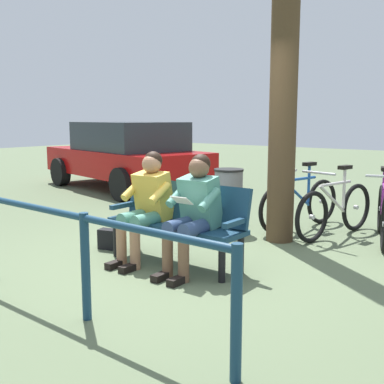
{
  "coord_description": "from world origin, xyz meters",
  "views": [
    {
      "loc": [
        -3.16,
        3.79,
        1.56
      ],
      "look_at": [
        0.03,
        -0.3,
        0.75
      ],
      "focal_mm": 44.6,
      "sensor_mm": 36.0,
      "label": 1
    }
  ],
  "objects_px": {
    "litter_bin": "(228,200)",
    "bicycle_silver": "(335,210)",
    "parked_car": "(126,154)",
    "tree_trunk": "(284,89)",
    "person_reading": "(194,208)",
    "bicycle_green": "(383,214)",
    "bicycle_orange": "(300,203)",
    "person_companion": "(147,201)",
    "bench": "(179,217)",
    "handbag": "(111,239)"
  },
  "relations": [
    {
      "from": "bench",
      "to": "handbag",
      "type": "relative_size",
      "value": 5.35
    },
    {
      "from": "bicycle_green",
      "to": "parked_car",
      "type": "xyz_separation_m",
      "value": [
        5.85,
        -1.2,
        0.41
      ]
    },
    {
      "from": "person_companion",
      "to": "bench",
      "type": "bearing_deg",
      "value": -152.88
    },
    {
      "from": "bicycle_green",
      "to": "bicycle_orange",
      "type": "relative_size",
      "value": 0.98
    },
    {
      "from": "bench",
      "to": "bicycle_silver",
      "type": "relative_size",
      "value": 0.97
    },
    {
      "from": "bicycle_green",
      "to": "bicycle_silver",
      "type": "height_order",
      "value": "same"
    },
    {
      "from": "handbag",
      "to": "bicycle_orange",
      "type": "relative_size",
      "value": 0.18
    },
    {
      "from": "bicycle_silver",
      "to": "parked_car",
      "type": "height_order",
      "value": "parked_car"
    },
    {
      "from": "tree_trunk",
      "to": "parked_car",
      "type": "relative_size",
      "value": 0.85
    },
    {
      "from": "bench",
      "to": "tree_trunk",
      "type": "xyz_separation_m",
      "value": [
        -0.41,
        -1.52,
        1.4
      ]
    },
    {
      "from": "litter_bin",
      "to": "tree_trunk",
      "type": "bearing_deg",
      "value": 175.4
    },
    {
      "from": "person_companion",
      "to": "parked_car",
      "type": "distance_m",
      "value": 5.47
    },
    {
      "from": "person_companion",
      "to": "tree_trunk",
      "type": "relative_size",
      "value": 0.32
    },
    {
      "from": "bicycle_orange",
      "to": "litter_bin",
      "type": "bearing_deg",
      "value": -31.97
    },
    {
      "from": "litter_bin",
      "to": "bicycle_orange",
      "type": "distance_m",
      "value": 1.04
    },
    {
      "from": "tree_trunk",
      "to": "bicycle_green",
      "type": "distance_m",
      "value": 2.02
    },
    {
      "from": "handbag",
      "to": "bicycle_silver",
      "type": "height_order",
      "value": "bicycle_silver"
    },
    {
      "from": "person_companion",
      "to": "bicycle_orange",
      "type": "height_order",
      "value": "person_companion"
    },
    {
      "from": "bicycle_silver",
      "to": "litter_bin",
      "type": "bearing_deg",
      "value": -54.39
    },
    {
      "from": "bicycle_green",
      "to": "bicycle_orange",
      "type": "xyz_separation_m",
      "value": [
        1.15,
        -0.03,
        0.0
      ]
    },
    {
      "from": "litter_bin",
      "to": "parked_car",
      "type": "height_order",
      "value": "parked_car"
    },
    {
      "from": "bicycle_orange",
      "to": "handbag",
      "type": "bearing_deg",
      "value": -15.13
    },
    {
      "from": "litter_bin",
      "to": "parked_car",
      "type": "xyz_separation_m",
      "value": [
        3.97,
        -1.9,
        0.34
      ]
    },
    {
      "from": "bicycle_silver",
      "to": "bicycle_green",
      "type": "bearing_deg",
      "value": 113.67
    },
    {
      "from": "handbag",
      "to": "bicycle_green",
      "type": "xyz_separation_m",
      "value": [
        -2.44,
        -2.38,
        0.24
      ]
    },
    {
      "from": "bench",
      "to": "litter_bin",
      "type": "distance_m",
      "value": 1.64
    },
    {
      "from": "handbag",
      "to": "bicycle_green",
      "type": "distance_m",
      "value": 3.42
    },
    {
      "from": "litter_bin",
      "to": "bicycle_green",
      "type": "height_order",
      "value": "bicycle_green"
    },
    {
      "from": "tree_trunk",
      "to": "parked_car",
      "type": "bearing_deg",
      "value": -22.25
    },
    {
      "from": "tree_trunk",
      "to": "litter_bin",
      "type": "bearing_deg",
      "value": -4.6
    },
    {
      "from": "tree_trunk",
      "to": "bicycle_orange",
      "type": "bearing_deg",
      "value": -82.73
    },
    {
      "from": "bicycle_orange",
      "to": "bicycle_green",
      "type": "bearing_deg",
      "value": 101.71
    },
    {
      "from": "handbag",
      "to": "tree_trunk",
      "type": "distance_m",
      "value": 2.78
    },
    {
      "from": "tree_trunk",
      "to": "bicycle_silver",
      "type": "xyz_separation_m",
      "value": [
        -0.47,
        -0.65,
        -1.55
      ]
    },
    {
      "from": "person_reading",
      "to": "tree_trunk",
      "type": "bearing_deg",
      "value": -93.8
    },
    {
      "from": "person_reading",
      "to": "bicycle_green",
      "type": "relative_size",
      "value": 0.75
    },
    {
      "from": "bench",
      "to": "bicycle_orange",
      "type": "distance_m",
      "value": 2.34
    },
    {
      "from": "bicycle_orange",
      "to": "parked_car",
      "type": "xyz_separation_m",
      "value": [
        4.7,
        -1.17,
        0.41
      ]
    },
    {
      "from": "parked_car",
      "to": "bicycle_orange",
      "type": "bearing_deg",
      "value": 178.46
    },
    {
      "from": "person_reading",
      "to": "person_companion",
      "type": "xyz_separation_m",
      "value": [
        0.64,
        0.01,
        -0.0
      ]
    },
    {
      "from": "litter_bin",
      "to": "bicycle_silver",
      "type": "relative_size",
      "value": 0.52
    },
    {
      "from": "handbag",
      "to": "bicycle_green",
      "type": "relative_size",
      "value": 0.19
    },
    {
      "from": "bicycle_silver",
      "to": "tree_trunk",
      "type": "bearing_deg",
      "value": -24.5
    },
    {
      "from": "bicycle_green",
      "to": "bicycle_silver",
      "type": "xyz_separation_m",
      "value": [
        0.57,
        0.12,
        0.0
      ]
    },
    {
      "from": "parked_car",
      "to": "tree_trunk",
      "type": "bearing_deg",
      "value": 170.16
    },
    {
      "from": "person_companion",
      "to": "parked_car",
      "type": "relative_size",
      "value": 0.27
    },
    {
      "from": "person_reading",
      "to": "litter_bin",
      "type": "distance_m",
      "value": 1.91
    },
    {
      "from": "tree_trunk",
      "to": "bicycle_green",
      "type": "bearing_deg",
      "value": -143.7
    },
    {
      "from": "bench",
      "to": "litter_bin",
      "type": "bearing_deg",
      "value": -75.81
    },
    {
      "from": "person_reading",
      "to": "bicycle_green",
      "type": "distance_m",
      "value": 2.72
    }
  ]
}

